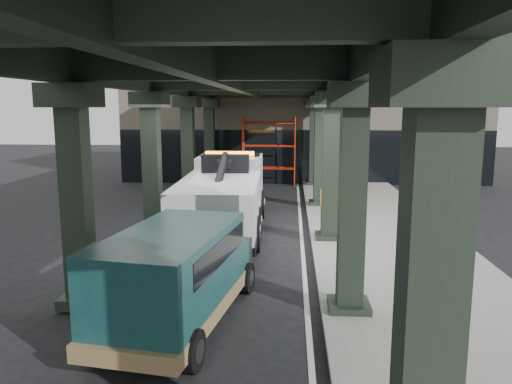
% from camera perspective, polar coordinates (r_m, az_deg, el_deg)
% --- Properties ---
extents(ground, '(90.00, 90.00, 0.00)m').
position_cam_1_polar(ground, '(15.22, -1.05, -7.57)').
color(ground, black).
rests_on(ground, ground).
extents(sidewalk, '(5.00, 40.00, 0.15)m').
position_cam_1_polar(sidewalk, '(17.36, 14.60, -5.45)').
color(sidewalk, gray).
rests_on(sidewalk, ground).
extents(lane_stripe, '(0.12, 38.00, 0.01)m').
position_cam_1_polar(lane_stripe, '(17.09, 5.27, -5.66)').
color(lane_stripe, silver).
rests_on(lane_stripe, ground).
extents(viaduct, '(7.40, 32.00, 6.40)m').
position_cam_1_polar(viaduct, '(16.59, -1.89, 12.95)').
color(viaduct, black).
rests_on(viaduct, ground).
extents(building, '(22.00, 10.00, 8.00)m').
position_cam_1_polar(building, '(34.49, 5.28, 8.76)').
color(building, '#C6B793').
rests_on(building, ground).
extents(scaffolding, '(3.08, 0.88, 4.00)m').
position_cam_1_polar(scaffolding, '(29.25, 1.49, 4.94)').
color(scaffolding, red).
rests_on(scaffolding, ground).
extents(tow_truck, '(2.89, 9.04, 2.94)m').
position_cam_1_polar(tow_truck, '(17.95, -3.58, -0.22)').
color(tow_truck, black).
rests_on(tow_truck, ground).
extents(towed_van, '(2.75, 5.42, 2.10)m').
position_cam_1_polar(towed_van, '(10.48, -8.94, -9.24)').
color(towed_van, '#10393A').
rests_on(towed_van, ground).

